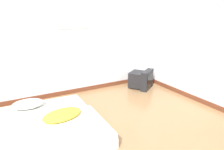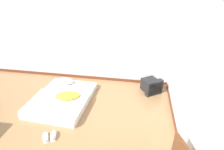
% 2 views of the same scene
% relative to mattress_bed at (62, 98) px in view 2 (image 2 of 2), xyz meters
% --- Properties ---
extents(wall_back, '(7.34, 0.08, 2.60)m').
position_rel_mattress_bed_xyz_m(wall_back, '(0.35, 1.35, 1.19)').
color(wall_back, silver).
rests_on(wall_back, ground_plane).
extents(wall_right, '(0.08, 8.25, 2.60)m').
position_rel_mattress_bed_xyz_m(wall_right, '(2.84, -1.61, 1.18)').
color(wall_right, silver).
rests_on(wall_right, ground_plane).
extents(mattress_bed, '(1.46, 1.81, 0.29)m').
position_rel_mattress_bed_xyz_m(mattress_bed, '(0.00, 0.00, 0.00)').
color(mattress_bed, silver).
rests_on(mattress_bed, ground_plane).
extents(crt_tv, '(0.63, 0.63, 0.43)m').
position_rel_mattress_bed_xyz_m(crt_tv, '(2.31, 0.85, 0.10)').
color(crt_tv, black).
rests_on(crt_tv, ground_plane).
extents(sneaker_pair, '(0.34, 0.35, 0.10)m').
position_rel_mattress_bed_xyz_m(sneaker_pair, '(0.24, -1.20, -0.05)').
color(sneaker_pair, silver).
rests_on(sneaker_pair, ground_plane).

